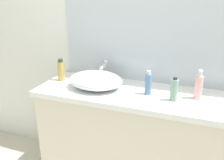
# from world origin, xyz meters

# --- Properties ---
(bathroom_wall_rear) EXTENTS (6.00, 0.06, 2.60)m
(bathroom_wall_rear) POSITION_xyz_m (0.00, 0.73, 1.30)
(bathroom_wall_rear) COLOR silver
(bathroom_wall_rear) RESTS_ON ground
(vanity_counter) EXTENTS (1.41, 0.52, 0.84)m
(vanity_counter) POSITION_xyz_m (0.06, 0.43, 0.42)
(vanity_counter) COLOR beige
(vanity_counter) RESTS_ON ground
(wall_mirror_panel) EXTENTS (1.30, 0.01, 1.27)m
(wall_mirror_panel) POSITION_xyz_m (0.06, 0.69, 1.48)
(wall_mirror_panel) COLOR #B2BCC6
(wall_mirror_panel) RESTS_ON vanity_counter
(sink_basin) EXTENTS (0.42, 0.33, 0.12)m
(sink_basin) POSITION_xyz_m (-0.21, 0.41, 0.90)
(sink_basin) COLOR silver
(sink_basin) RESTS_ON vanity_counter
(faucet) EXTENTS (0.03, 0.12, 0.16)m
(faucet) POSITION_xyz_m (-0.21, 0.60, 0.94)
(faucet) COLOR silver
(faucet) RESTS_ON vanity_counter
(soap_dispenser) EXTENTS (0.05, 0.05, 0.21)m
(soap_dispenser) POSITION_xyz_m (0.54, 0.46, 0.94)
(soap_dispenser) COLOR #DEA19E
(soap_dispenser) RESTS_ON vanity_counter
(lotion_bottle) EXTENTS (0.05, 0.05, 0.17)m
(lotion_bottle) POSITION_xyz_m (0.38, 0.38, 0.92)
(lotion_bottle) COLOR gray
(lotion_bottle) RESTS_ON vanity_counter
(perfume_bottle) EXTENTS (0.05, 0.05, 0.18)m
(perfume_bottle) POSITION_xyz_m (0.20, 0.42, 0.92)
(perfume_bottle) COLOR #4F729C
(perfume_bottle) RESTS_ON vanity_counter
(spray_can) EXTENTS (0.06, 0.06, 0.18)m
(spray_can) POSITION_xyz_m (-0.54, 0.47, 0.93)
(spray_can) COLOR #AB8C45
(spray_can) RESTS_ON vanity_counter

